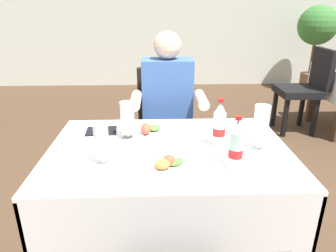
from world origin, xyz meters
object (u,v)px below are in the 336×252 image
Objects in this scene: chair_far_diner_seat at (165,125)px; cola_bottle_primary at (236,147)px; main_dining_table at (169,177)px; beer_glass_left at (127,119)px; seated_diner_far at (168,111)px; beer_glass_middle at (261,128)px; potted_plant_corner at (317,31)px; napkin_cutlery_set at (101,131)px; plate_far_diner at (153,131)px; beer_glass_right at (102,143)px; cola_bottle_secondary at (219,126)px; plate_near_camera at (167,165)px; background_chair_left at (306,86)px.

cola_bottle_primary is (0.28, -1.03, 0.30)m from chair_far_diner_seat.
beer_glass_left is at bearing 149.37° from main_dining_table.
cola_bottle_primary is (0.50, -0.35, -0.00)m from beer_glass_left.
seated_diner_far is 0.86m from beer_glass_middle.
napkin_cutlery_set is at bearing -129.87° from potted_plant_corner.
beer_glass_left is 0.60m from cola_bottle_primary.
plate_far_diner is at bearing 157.69° from beer_glass_middle.
chair_far_diner_seat reaches higher than beer_glass_right.
chair_far_diner_seat is 0.89m from cola_bottle_secondary.
beer_glass_middle is (0.46, 0.17, 0.10)m from plate_near_camera.
potted_plant_corner is (2.30, 3.72, 0.15)m from cola_bottle_secondary.
beer_glass_right is 0.40m from napkin_cutlery_set.
napkin_cutlery_set is (-0.07, 0.38, -0.10)m from beer_glass_right.
chair_far_diner_seat is 0.19m from seated_diner_far.
beer_glass_right is 0.79× the size of cola_bottle_secondary.
plate_near_camera is 0.90× the size of cola_bottle_secondary.
background_chair_left reaches higher than napkin_cutlery_set.
beer_glass_right reaches higher than main_dining_table.
seated_diner_far is at bearing -129.85° from potted_plant_corner.
cola_bottle_secondary is (0.56, 0.17, 0.01)m from beer_glass_right.
seated_diner_far is at bearing 79.15° from plate_far_diner.
plate_far_diner is 0.55m from cola_bottle_primary.
chair_far_diner_seat reaches higher than main_dining_table.
chair_far_diner_seat is 1.11m from cola_bottle_primary.
napkin_cutlery_set is (-0.16, 0.10, -0.11)m from beer_glass_left.
napkin_cutlery_set is at bearing -130.02° from seated_diner_far.
main_dining_table is 5.88× the size of beer_glass_left.
beer_glass_left is at bearing -127.48° from potted_plant_corner.
chair_far_diner_seat is 4.20× the size of beer_glass_middle.
beer_glass_right is 4.82m from potted_plant_corner.
seated_diner_far is 4.98× the size of cola_bottle_secondary.
plate_far_diner is 0.17× the size of potted_plant_corner.
cola_bottle_primary is 0.98× the size of cola_bottle_secondary.
beer_glass_right is 0.14× the size of potted_plant_corner.
plate_far_diner is at bearing -126.54° from potted_plant_corner.
seated_diner_far reaches higher than cola_bottle_primary.
main_dining_table is at bearing -66.30° from plate_far_diner.
seated_diner_far is 5.09× the size of plate_far_diner.
seated_diner_far is 6.30× the size of beer_glass_right.
napkin_cutlery_set is at bearing -139.02° from background_chair_left.
background_chair_left is (1.66, 2.19, -0.21)m from plate_near_camera.
plate_near_camera is at bearing -50.12° from napkin_cutlery_set.
beer_glass_left is at bearing 166.34° from beer_glass_middle.
seated_diner_far is 6.52× the size of napkin_cutlery_set.
plate_far_diner is at bearing 56.39° from beer_glass_right.
beer_glass_right is at bearing -126.30° from potted_plant_corner.
potted_plant_corner reaches higher than background_chair_left.
beer_glass_left is at bearing 72.27° from beer_glass_right.
beer_glass_middle is 1.20× the size of napkin_cutlery_set.
cola_bottle_secondary is at bearing -26.56° from plate_far_diner.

